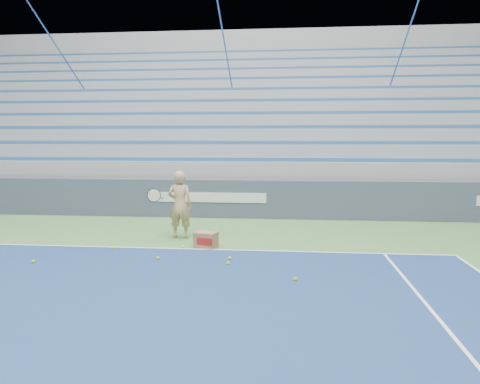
% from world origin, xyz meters
% --- Properties ---
extents(sponsor_barrier, '(30.00, 0.32, 1.10)m').
position_xyz_m(sponsor_barrier, '(0.00, 15.88, 0.55)').
color(sponsor_barrier, '#3D465D').
rests_on(sponsor_barrier, ground).
extents(bleachers, '(31.00, 9.15, 7.30)m').
position_xyz_m(bleachers, '(0.00, 21.60, 2.36)').
color(bleachers, '#979A9F').
rests_on(bleachers, ground).
extents(tennis_player, '(0.90, 0.82, 1.55)m').
position_xyz_m(tennis_player, '(-0.25, 12.97, 0.78)').
color(tennis_player, tan).
rests_on(tennis_player, ground).
extents(ball_box, '(0.52, 0.45, 0.33)m').
position_xyz_m(ball_box, '(0.51, 12.08, 0.17)').
color(ball_box, '#8E6845').
rests_on(ball_box, ground).
extents(tennis_ball_0, '(0.07, 0.07, 0.07)m').
position_xyz_m(tennis_ball_0, '(-2.42, 10.52, 0.03)').
color(tennis_ball_0, '#ADD12A').
rests_on(tennis_ball_0, ground).
extents(tennis_ball_1, '(0.07, 0.07, 0.07)m').
position_xyz_m(tennis_ball_1, '(0.04, 11.96, 0.03)').
color(tennis_ball_1, '#ADD12A').
rests_on(tennis_ball_1, ground).
extents(tennis_ball_2, '(0.07, 0.07, 0.07)m').
position_xyz_m(tennis_ball_2, '(1.15, 10.77, 0.03)').
color(tennis_ball_2, '#ADD12A').
rests_on(tennis_ball_2, ground).
extents(tennis_ball_3, '(0.07, 0.07, 0.07)m').
position_xyz_m(tennis_ball_3, '(-0.22, 11.02, 0.03)').
color(tennis_ball_3, '#ADD12A').
rests_on(tennis_ball_3, ground).
extents(tennis_ball_4, '(0.07, 0.07, 0.07)m').
position_xyz_m(tennis_ball_4, '(2.34, 9.93, 0.03)').
color(tennis_ball_4, '#ADD12A').
rests_on(tennis_ball_4, ground).
extents(tennis_ball_5, '(0.07, 0.07, 0.07)m').
position_xyz_m(tennis_ball_5, '(1.13, 11.14, 0.03)').
color(tennis_ball_5, '#ADD12A').
rests_on(tennis_ball_5, ground).
extents(tennis_ball_6, '(0.07, 0.07, 0.07)m').
position_xyz_m(tennis_ball_6, '(-1.35, 11.71, 0.03)').
color(tennis_ball_6, '#ADD12A').
rests_on(tennis_ball_6, ground).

